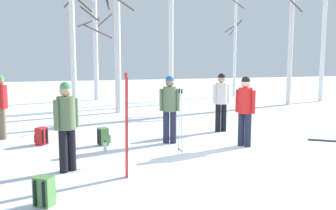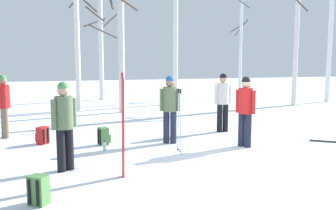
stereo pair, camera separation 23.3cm
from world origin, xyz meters
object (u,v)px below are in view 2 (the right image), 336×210
Objects in this scene: water_bottle_0 at (105,146)px; backpack_2 at (39,190)px; person_2 at (4,102)px; ski_pair_planted_0 at (123,126)px; person_1 at (245,107)px; birch_tree_0 at (75,21)px; person_4 at (223,99)px; birch_tree_2 at (121,27)px; ski_poles_0 at (179,119)px; birch_tree_5 at (297,23)px; ski_poles_1 at (247,109)px; person_0 at (170,105)px; birch_tree_6 at (331,20)px; birch_tree_1 at (101,41)px; birch_tree_3 at (176,27)px; backpack_0 at (104,136)px; person_3 at (64,120)px; backpack_1 at (42,136)px; birch_tree_4 at (241,46)px.

backpack_2 is at bearing -113.85° from water_bottle_0.
ski_pair_planted_0 is at bearing -58.80° from person_2.
person_1 is 0.25× the size of birch_tree_0.
water_bottle_0 is (-3.34, 0.49, -0.86)m from person_1.
birch_tree_2 is (-2.24, 4.70, 2.38)m from person_4.
person_2 and person_4 have the same top height.
birch_tree_5 reaches higher than ski_poles_0.
ski_poles_1 is 5.84× the size of water_bottle_0.
person_2 is 0.27× the size of birch_tree_2.
birch_tree_6 is at bearing 32.94° from person_0.
birch_tree_3 reaches higher than birch_tree_1.
ski_pair_planted_0 reaches higher than person_0.
backpack_0 is (2.49, -1.56, -0.77)m from person_2.
ski_poles_1 is at bearing 5.85° from water_bottle_0.
birch_tree_6 is (2.43, 0.78, 0.28)m from birch_tree_5.
person_2 is at bearing 147.87° from backpack_0.
person_3 is at bearing -66.07° from person_2.
backpack_2 is 14.28m from birch_tree_1.
backpack_0 is at bearing -32.13° from person_2.
backpack_1 is 6.46m from birch_tree_2.
person_4 is 0.30× the size of birch_tree_1.
birch_tree_5 is (7.96, 0.03, 0.38)m from birch_tree_2.
birch_tree_2 is (-2.51, 5.68, 2.57)m from ski_poles_1.
ski_pair_planted_0 is 11.19m from birch_tree_3.
birch_tree_1 is at bearing 93.51° from person_0.
ski_pair_planted_0 is 1.29× the size of ski_poles_0.
birch_tree_0 is at bearing -169.02° from birch_tree_3.
birch_tree_1 is 7.72m from birch_tree_4.
birch_tree_0 is 4.61m from birch_tree_3.
person_0 is at bearing -152.40° from person_4.
backpack_0 is 0.67m from water_bottle_0.
ski_poles_1 is (6.31, -1.83, -0.19)m from person_2.
person_2 is 1.00× the size of person_4.
person_3 is 0.22× the size of birch_tree_6.
ski_pair_planted_0 is 2.02m from ski_poles_0.
birch_tree_2 reaches higher than backpack_2.
birch_tree_4 is at bearing 60.36° from person_4.
person_0 is 1.00× the size of person_3.
birch_tree_0 is 12.06m from birch_tree_6.
person_0 is at bearing -9.59° from backpack_0.
birch_tree_0 is (-0.37, 6.54, 3.44)m from backpack_0.
birch_tree_4 reaches higher than person_4.
birch_tree_4 is at bearing 30.47° from birch_tree_2.
birch_tree_2 is at bearing -179.78° from birch_tree_5.
birch_tree_5 is at bearing -162.09° from birch_tree_6.
birch_tree_1 is at bearing 105.01° from ski_poles_1.
ski_poles_0 is at bearing -134.34° from person_4.
birch_tree_4 is (7.13, 11.07, 2.03)m from ski_poles_0.
birch_tree_0 is at bearing 173.55° from birch_tree_5.
birch_tree_1 is (-0.65, 10.55, 2.05)m from person_0.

